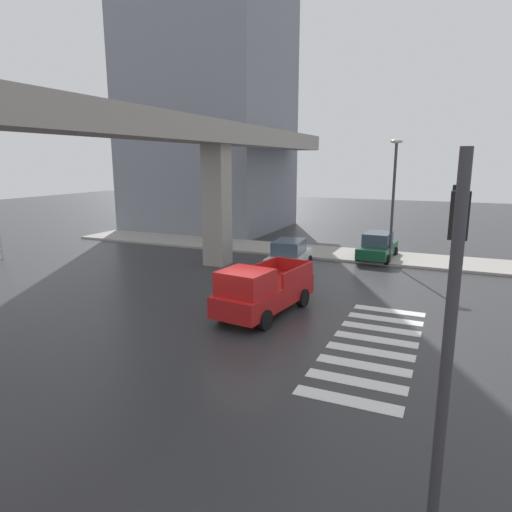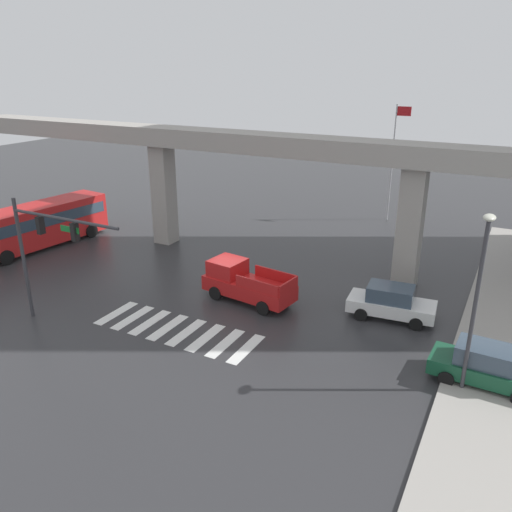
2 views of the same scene
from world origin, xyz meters
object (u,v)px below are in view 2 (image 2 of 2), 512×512
pickup_truck (244,283)px  traffic_signal_mast (44,240)px  flagpole (394,155)px  sedan_dark_green (486,366)px  sedan_white (391,302)px  city_bus (33,224)px  street_lamp_near_corner (478,285)px

pickup_truck → traffic_signal_mast: (-6.98, -6.77, 3.40)m
pickup_truck → flagpole: bearing=80.7°
sedan_dark_green → sedan_white: (-4.81, 4.08, 0.00)m
sedan_dark_green → sedan_white: bearing=139.7°
city_bus → flagpole: bearing=42.5°
traffic_signal_mast → pickup_truck: bearing=44.1°
traffic_signal_mast → street_lamp_near_corner: 18.98m
sedan_dark_green → sedan_white: size_ratio=0.98×
city_bus → traffic_signal_mast: 12.66m
city_bus → sedan_dark_green: (29.36, -3.07, -0.87)m
city_bus → traffic_signal_mast: (9.98, -7.33, 2.67)m
traffic_signal_mast → flagpole: flagpole is taller
flagpole → sedan_dark_green: bearing=-66.5°
pickup_truck → sedan_white: 7.75m
sedan_white → sedan_dark_green: bearing=-40.3°
traffic_signal_mast → flagpole: size_ratio=0.70×
traffic_signal_mast → flagpole: (10.07, 25.68, 0.99)m
city_bus → flagpole: (20.05, 18.35, 3.66)m
pickup_truck → street_lamp_near_corner: street_lamp_near_corner is taller
pickup_truck → traffic_signal_mast: size_ratio=0.82×
pickup_truck → street_lamp_near_corner: size_ratio=0.73×
sedan_white → flagpole: (-4.50, 17.34, 4.53)m
city_bus → flagpole: flagpole is taller
street_lamp_near_corner → city_bus: bearing=172.2°
sedan_white → flagpole: bearing=104.6°
city_bus → street_lamp_near_corner: street_lamp_near_corner is taller
city_bus → sedan_dark_green: bearing=-6.0°
pickup_truck → city_bus: 16.98m
pickup_truck → flagpole: size_ratio=0.58×
sedan_dark_green → traffic_signal_mast: traffic_signal_mast is taller
flagpole → traffic_signal_mast: bearing=-111.4°
sedan_dark_green → flagpole: 23.79m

